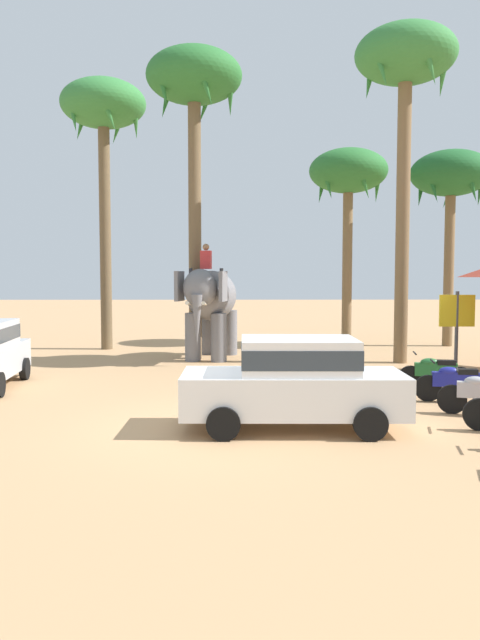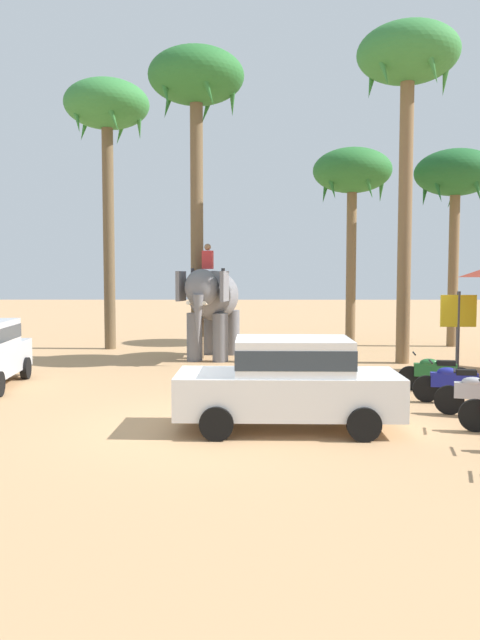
{
  "view_description": "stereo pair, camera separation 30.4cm",
  "coord_description": "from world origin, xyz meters",
  "views": [
    {
      "loc": [
        0.23,
        -11.81,
        2.88
      ],
      "look_at": [
        0.43,
        5.83,
        1.6
      ],
      "focal_mm": 35.5,
      "sensor_mm": 36.0,
      "label": 1
    },
    {
      "loc": [
        0.53,
        -11.81,
        2.88
      ],
      "look_at": [
        0.43,
        5.83,
        1.6
      ],
      "focal_mm": 35.5,
      "sensor_mm": 36.0,
      "label": 2
    }
  ],
  "objects": [
    {
      "name": "ground_plane",
      "position": [
        0.0,
        0.0,
        0.0
      ],
      "size": [
        120.0,
        120.0,
        0.0
      ],
      "primitive_type": "plane",
      "color": "tan"
    },
    {
      "name": "car_sedan_foreground",
      "position": [
        1.39,
        -0.23,
        0.93
      ],
      "size": [
        4.13,
        1.93,
        1.7
      ],
      "color": "white",
      "rests_on": "ground"
    },
    {
      "name": "elephant_with_mahout",
      "position": [
        -0.53,
        9.64,
        1.99
      ],
      "size": [
        2.23,
        4.0,
        3.88
      ],
      "color": "slate",
      "rests_on": "ground"
    },
    {
      "name": "motorcycle_far_in_row",
      "position": [
        5.24,
        2.21,
        0.46
      ],
      "size": [
        1.79,
        0.55,
        0.94
      ],
      "color": "black",
      "rests_on": "ground"
    },
    {
      "name": "motorcycle_end_of_row",
      "position": [
        5.26,
        3.68,
        0.46
      ],
      "size": [
        1.79,
        0.56,
        0.94
      ],
      "color": "black",
      "rests_on": "ground"
    },
    {
      "name": "palm_tree_behind_elephant",
      "position": [
        5.7,
        8.6,
        9.35
      ],
      "size": [
        3.2,
        3.2,
        10.71
      ],
      "color": "brown",
      "rests_on": "ground"
    },
    {
      "name": "palm_tree_near_hut",
      "position": [
        4.96,
        14.29,
        6.87
      ],
      "size": [
        3.2,
        3.2,
        8.0
      ],
      "color": "brown",
      "rests_on": "ground"
    },
    {
      "name": "palm_tree_left_of_road",
      "position": [
        -4.63,
        12.49,
        8.88
      ],
      "size": [
        3.2,
        3.2,
        10.18
      ],
      "color": "brown",
      "rests_on": "ground"
    },
    {
      "name": "palm_tree_far_back",
      "position": [
        -1.05,
        9.7,
        9.04
      ],
      "size": [
        3.2,
        3.2,
        10.36
      ],
      "color": "brown",
      "rests_on": "ground"
    },
    {
      "name": "palm_tree_leaning_seaward",
      "position": [
        8.87,
        13.4,
        6.66
      ],
      "size": [
        3.2,
        3.2,
        7.77
      ],
      "color": "brown",
      "rests_on": "ground"
    },
    {
      "name": "signboard_yellow",
      "position": [
        6.59,
        5.97,
        1.69
      ],
      "size": [
        1.0,
        0.1,
        2.4
      ],
      "color": "#4C4C51",
      "rests_on": "ground"
    }
  ]
}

